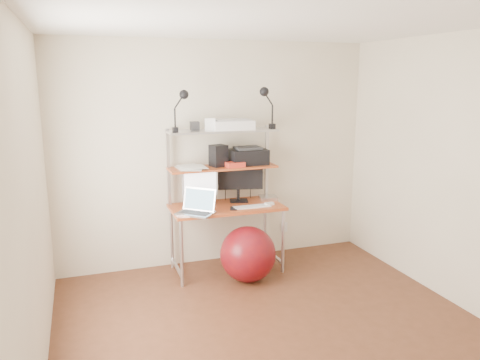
% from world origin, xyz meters
% --- Properties ---
extents(room, '(3.60, 3.60, 3.60)m').
position_xyz_m(room, '(0.00, 0.00, 1.25)').
color(room, brown).
rests_on(room, ground).
extents(computer_desk, '(1.20, 0.60, 1.57)m').
position_xyz_m(computer_desk, '(0.00, 1.50, 0.96)').
color(computer_desk, '#BF5325').
rests_on(computer_desk, ground).
extents(desktop, '(1.20, 0.60, 0.00)m').
position_xyz_m(desktop, '(0.00, 1.44, 0.74)').
color(desktop, '#BF5325').
rests_on(desktop, computer_desk).
extents(mid_shelf, '(1.18, 0.34, 0.00)m').
position_xyz_m(mid_shelf, '(0.00, 1.57, 1.15)').
color(mid_shelf, '#BF5325').
rests_on(mid_shelf, computer_desk).
extents(top_shelf, '(1.18, 0.34, 0.00)m').
position_xyz_m(top_shelf, '(0.00, 1.57, 1.55)').
color(top_shelf, silver).
rests_on(top_shelf, computer_desk).
extents(floor, '(3.60, 3.60, 0.00)m').
position_xyz_m(floor, '(0.00, 0.00, 0.00)').
color(floor, brown).
rests_on(floor, ground).
extents(wall_outlet, '(0.08, 0.01, 0.12)m').
position_xyz_m(wall_outlet, '(0.85, 1.79, 0.30)').
color(wall_outlet, white).
rests_on(wall_outlet, room).
extents(monitor_silver, '(0.39, 0.15, 0.43)m').
position_xyz_m(monitor_silver, '(-0.27, 1.53, 0.97)').
color(monitor_silver, '#B5B5BA').
rests_on(monitor_silver, desktop).
extents(monitor_black, '(0.54, 0.20, 0.55)m').
position_xyz_m(monitor_black, '(0.19, 1.59, 1.02)').
color(monitor_black, black).
rests_on(monitor_black, desktop).
extents(laptop, '(0.46, 0.45, 0.31)m').
position_xyz_m(laptop, '(-0.36, 1.27, 0.79)').
color(laptop, silver).
rests_on(laptop, desktop).
extents(keyboard, '(0.40, 0.12, 0.01)m').
position_xyz_m(keyboard, '(0.24, 1.30, 0.75)').
color(keyboard, white).
rests_on(keyboard, desktop).
extents(mouse, '(0.11, 0.08, 0.03)m').
position_xyz_m(mouse, '(0.45, 1.31, 0.75)').
color(mouse, white).
rests_on(mouse, desktop).
extents(mac_mini, '(0.23, 0.23, 0.04)m').
position_xyz_m(mac_mini, '(0.53, 1.55, 0.76)').
color(mac_mini, silver).
rests_on(mac_mini, desktop).
extents(phone, '(0.11, 0.15, 0.01)m').
position_xyz_m(phone, '(0.03, 1.30, 0.75)').
color(phone, black).
rests_on(phone, desktop).
extents(printer, '(0.42, 0.29, 0.20)m').
position_xyz_m(printer, '(0.30, 1.60, 1.24)').
color(printer, black).
rests_on(printer, mid_shelf).
extents(nas_cube, '(0.19, 0.19, 0.23)m').
position_xyz_m(nas_cube, '(-0.04, 1.59, 1.27)').
color(nas_cube, black).
rests_on(nas_cube, mid_shelf).
extents(red_box, '(0.21, 0.15, 0.05)m').
position_xyz_m(red_box, '(0.11, 1.49, 1.18)').
color(red_box, red).
rests_on(red_box, mid_shelf).
extents(scanner, '(0.45, 0.30, 0.11)m').
position_xyz_m(scanner, '(0.10, 1.55, 1.61)').
color(scanner, white).
rests_on(scanner, top_shelf).
extents(box_white, '(0.13, 0.12, 0.13)m').
position_xyz_m(box_white, '(-0.15, 1.53, 1.62)').
color(box_white, white).
rests_on(box_white, top_shelf).
extents(box_grey, '(0.10, 0.10, 0.09)m').
position_xyz_m(box_grey, '(-0.29, 1.62, 1.60)').
color(box_grey, '#303032').
rests_on(box_grey, top_shelf).
extents(clip_lamp_left, '(0.17, 0.09, 0.43)m').
position_xyz_m(clip_lamp_left, '(-0.45, 1.47, 1.86)').
color(clip_lamp_left, black).
rests_on(clip_lamp_left, top_shelf).
extents(clip_lamp_right, '(0.18, 0.10, 0.45)m').
position_xyz_m(clip_lamp_right, '(0.46, 1.47, 1.88)').
color(clip_lamp_right, black).
rests_on(clip_lamp_right, top_shelf).
extents(exercise_ball, '(0.58, 0.58, 0.58)m').
position_xyz_m(exercise_ball, '(0.13, 1.11, 0.29)').
color(exercise_ball, maroon).
rests_on(exercise_ball, floor).
extents(paper_stack, '(0.30, 0.40, 0.02)m').
position_xyz_m(paper_stack, '(-0.36, 1.57, 1.16)').
color(paper_stack, white).
rests_on(paper_stack, mid_shelf).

